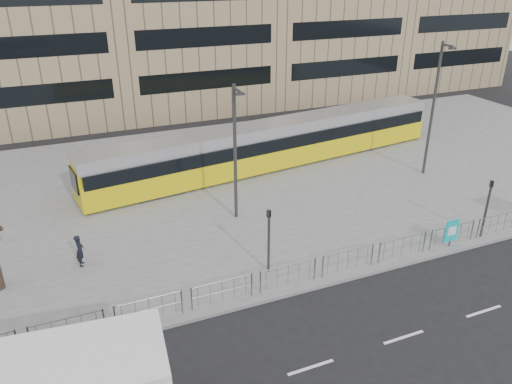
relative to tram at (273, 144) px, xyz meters
name	(u,v)px	position (x,y,z in m)	size (l,w,h in m)	color
ground	(307,291)	(-4.51, -13.55, -1.69)	(120.00, 120.00, 0.00)	black
plaza	(218,185)	(-4.51, -1.55, -1.62)	(64.00, 24.00, 0.15)	slate
kerb	(307,289)	(-4.51, -13.50, -1.62)	(64.00, 0.25, 0.17)	gray
pedestrian_barrier	(343,257)	(-2.51, -13.05, -0.71)	(32.07, 0.07, 1.10)	gray
road_markings	(382,344)	(-3.51, -17.55, -1.69)	(62.00, 0.12, 0.01)	white
tram	(273,144)	(0.00, 0.00, 0.00)	(26.16, 5.97, 3.07)	yellow
ad_panel	(452,231)	(3.62, -13.15, -0.69)	(0.78, 0.07, 1.46)	#2D2D30
pedestrian	(80,250)	(-13.31, -7.87, -0.76)	(0.57, 0.37, 1.56)	black
traffic_light_west	(269,233)	(-5.53, -11.68, 0.43)	(0.23, 0.25, 3.10)	#2D2D30
traffic_light_east	(488,202)	(5.82, -13.00, 0.43)	(0.23, 0.25, 3.10)	#2D2D30
lamp_post_west	(235,148)	(-4.99, -6.18, 2.50)	(0.45, 1.04, 7.35)	#2D2D30
lamp_post_east	(434,105)	(8.72, -5.14, 3.09)	(0.45, 1.04, 8.51)	#2D2D30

